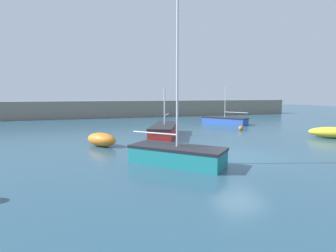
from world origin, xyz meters
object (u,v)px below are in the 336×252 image
Objects in this scene: mooring_buoy_orange at (241,128)px; rowboat_white_midwater at (334,133)px; sailboat_short_mast at (225,121)px; sailboat_twin_hulled at (165,130)px; sailboat_tall_mast at (177,154)px; fishing_dinghy_green at (102,139)px.

rowboat_white_midwater is at bearing -53.82° from mooring_buoy_orange.
mooring_buoy_orange is at bearing 130.76° from sailboat_short_mast.
sailboat_tall_mast reaches higher than sailboat_twin_hulled.
sailboat_twin_hulled is at bearing 89.15° from sailboat_short_mast.
sailboat_tall_mast reaches higher than fishing_dinghy_green.
sailboat_twin_hulled is (-8.68, -6.03, 0.07)m from sailboat_short_mast.
sailboat_tall_mast is at bearing -135.45° from mooring_buoy_orange.
sailboat_short_mast is 10.57m from sailboat_twin_hulled.
sailboat_tall_mast is (-1.87, -8.15, 0.00)m from sailboat_twin_hulled.
rowboat_white_midwater is 7.09m from mooring_buoy_orange.
fishing_dinghy_green reaches higher than rowboat_white_midwater.
sailboat_twin_hulled is at bearing -172.02° from mooring_buoy_orange.
fishing_dinghy_green is 16.67m from rowboat_white_midwater.
sailboat_twin_hulled reaches higher than mooring_buoy_orange.
fishing_dinghy_green is 12.92m from mooring_buoy_orange.
sailboat_twin_hulled is (4.89, 2.68, 0.04)m from fishing_dinghy_green.
mooring_buoy_orange is (-4.19, 5.72, -0.21)m from rowboat_white_midwater.
fishing_dinghy_green is 6.11× the size of mooring_buoy_orange.
sailboat_twin_hulled is at bearing 121.93° from sailboat_tall_mast.
fishing_dinghy_green is at bearing 163.79° from sailboat_tall_mast.
fishing_dinghy_green is at bearing -163.23° from mooring_buoy_orange.
rowboat_white_midwater is (11.66, -4.68, -0.05)m from sailboat_twin_hulled.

